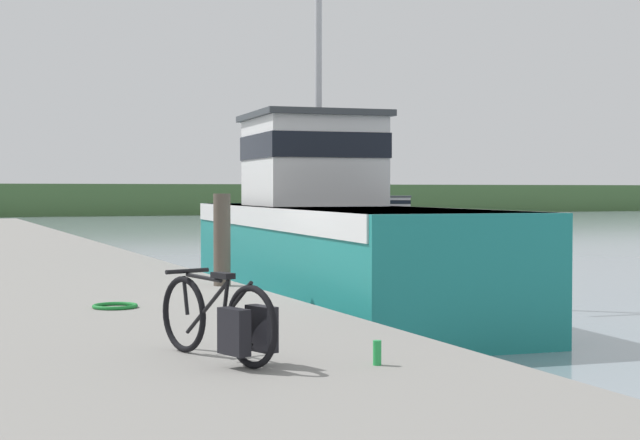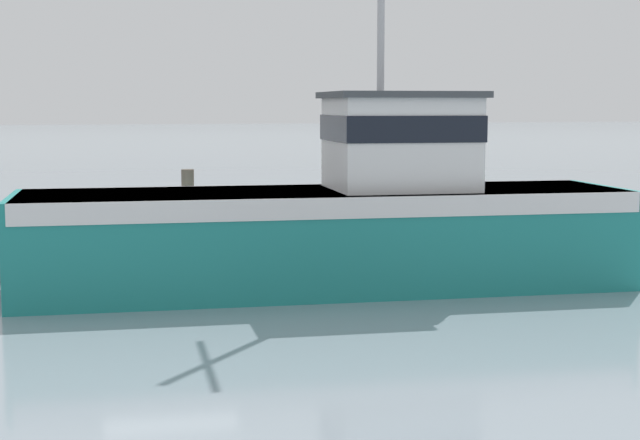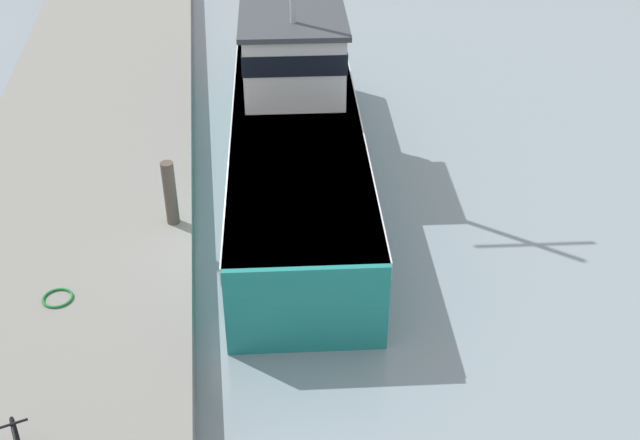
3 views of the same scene
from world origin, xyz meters
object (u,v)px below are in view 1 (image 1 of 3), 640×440
(bicycle_touring, at_px, (226,321))
(water_bottle_on_curb, at_px, (377,353))
(boat_blue_far, at_px, (399,213))
(mooring_post, at_px, (222,240))
(fishing_boat_main, at_px, (324,235))

(bicycle_touring, xyz_separation_m, water_bottle_on_curb, (1.14, -0.61, -0.25))
(boat_blue_far, bearing_deg, water_bottle_on_curb, -89.79)
(mooring_post, bearing_deg, fishing_boat_main, 44.69)
(boat_blue_far, xyz_separation_m, bicycle_touring, (-27.28, -50.69, 0.39))
(boat_blue_far, distance_m, mooring_post, 50.94)
(water_bottle_on_curb, bearing_deg, fishing_boat_main, 69.95)
(fishing_boat_main, relative_size, mooring_post, 9.60)
(fishing_boat_main, relative_size, boat_blue_far, 1.72)
(fishing_boat_main, xyz_separation_m, bicycle_touring, (-4.79, -9.38, -0.27))
(fishing_boat_main, relative_size, water_bottle_on_curb, 65.33)
(bicycle_touring, distance_m, water_bottle_on_curb, 1.32)
(mooring_post, bearing_deg, water_bottle_on_curb, -96.06)
(mooring_post, height_order, water_bottle_on_curb, mooring_post)
(water_bottle_on_curb, bearing_deg, bicycle_touring, 151.66)
(boat_blue_far, distance_m, bicycle_touring, 57.56)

